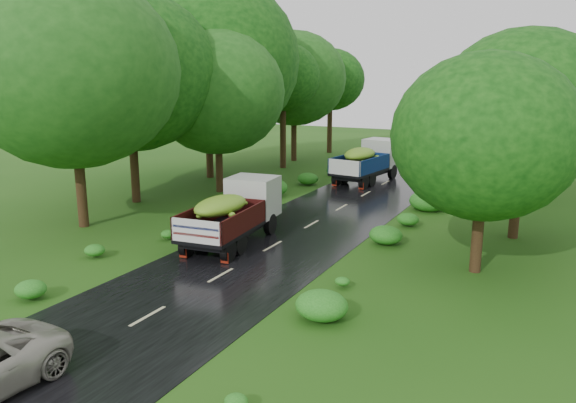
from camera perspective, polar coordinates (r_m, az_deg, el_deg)
The scene contains 9 objects.
ground at distance 18.08m, azimuth -14.06°, elevation -11.27°, with size 120.00×120.00×0.00m, color #1C4C10.
road at distance 21.78m, azimuth -5.39°, elevation -6.66°, with size 6.50×80.00×0.02m, color black.
road_lines at distance 22.57m, azimuth -4.02°, elevation -5.88°, with size 0.12×69.60×0.00m.
truck_near at distance 24.57m, azimuth -5.38°, elevation -0.83°, with size 2.79×6.36×2.60m.
truck_far at distance 38.77m, azimuth 8.22°, elevation 4.29°, with size 3.09×6.72×2.73m.
utility_pole at distance 39.09m, azimuth 21.56°, elevation 7.99°, with size 1.53×0.37×8.78m.
trees_left at distance 38.09m, azimuth -7.20°, elevation 12.64°, with size 7.96×33.29×10.38m.
trees_right at distance 33.62m, azimuth 24.00°, elevation 9.09°, with size 5.48×31.97×8.38m.
shrubs at distance 29.34m, azimuth 4.04°, elevation -0.78°, with size 11.90×44.00×0.70m.
Camera 1 is at (11.10, -12.26, 7.30)m, focal length 35.00 mm.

